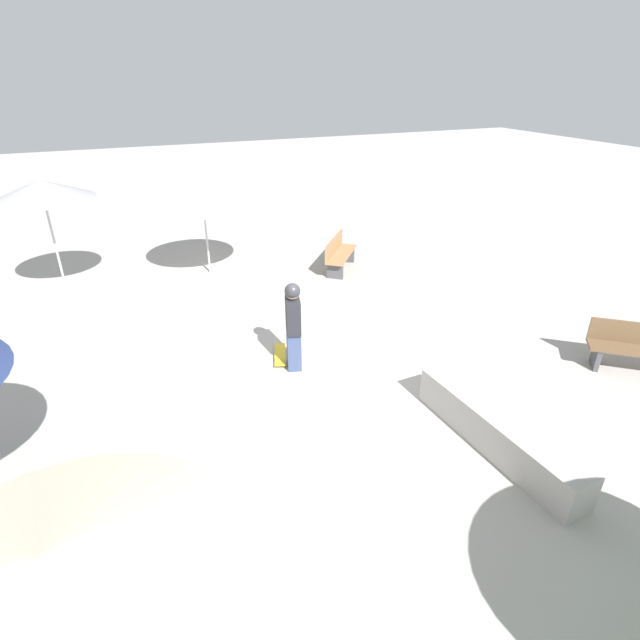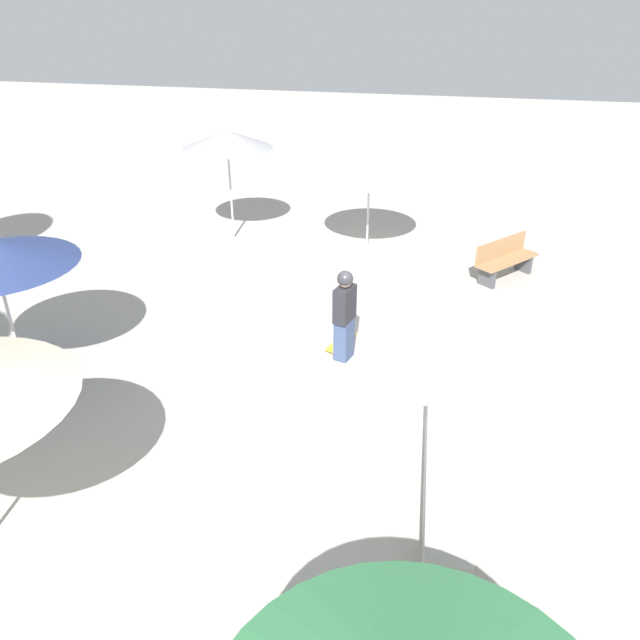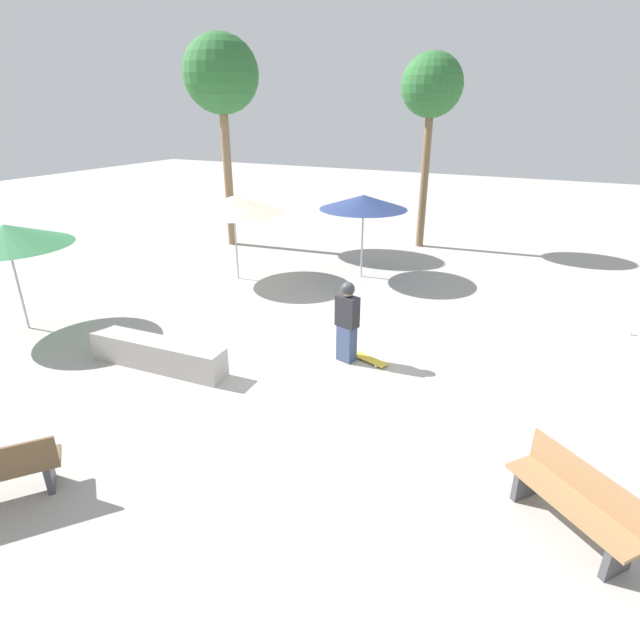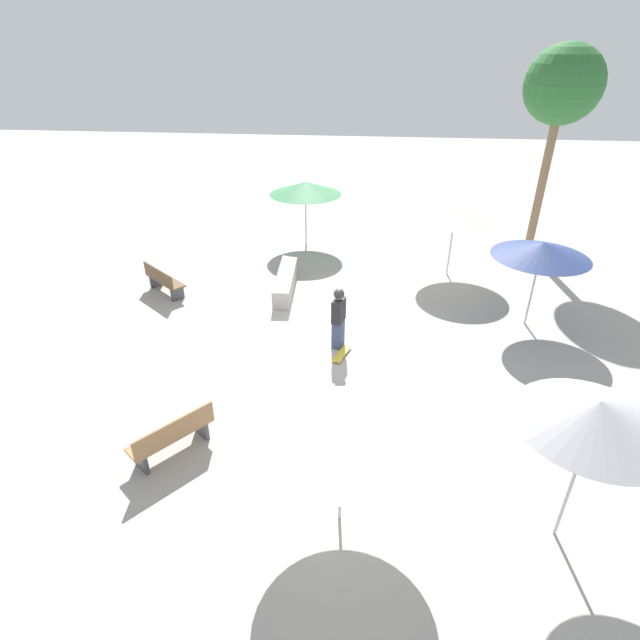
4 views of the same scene
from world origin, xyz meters
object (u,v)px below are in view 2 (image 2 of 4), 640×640
concrete_ledge (445,485)px  bench_far (505,259)px  skater_main (344,312)px  skateboard (341,342)px  shade_umbrella_grey (227,140)px  shade_umbrella_white (370,167)px

concrete_ledge → bench_far: bench_far is taller
concrete_ledge → skater_main: bearing=-59.2°
skateboard → concrete_ledge: 3.98m
skater_main → shade_umbrella_grey: 6.49m
skater_main → bench_far: skater_main is taller
skater_main → concrete_ledge: 3.60m
skater_main → shade_umbrella_white: shade_umbrella_white is taller
concrete_ledge → shade_umbrella_grey: (5.59, -8.10, 2.13)m
shade_umbrella_grey → shade_umbrella_white: bearing=-178.9°
shade_umbrella_grey → skateboard: bearing=128.2°
shade_umbrella_grey → shade_umbrella_white: (-3.36, -0.07, -0.46)m
shade_umbrella_grey → bench_far: bearing=170.8°
skateboard → shade_umbrella_grey: 6.35m
skater_main → skateboard: bearing=32.3°
skater_main → shade_umbrella_white: bearing=20.1°
skater_main → skateboard: (0.12, -0.42, -0.80)m
skater_main → shade_umbrella_grey: size_ratio=0.61×
skateboard → shade_umbrella_grey: bearing=56.4°
bench_far → shade_umbrella_white: bearing=-70.2°
bench_far → skater_main: bearing=5.0°
skateboard → bench_far: (-2.86, -3.58, 0.37)m
skateboard → bench_far: bench_far is taller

